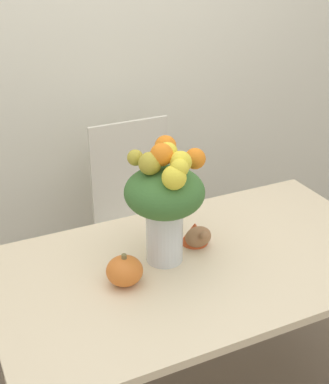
{
  "coord_description": "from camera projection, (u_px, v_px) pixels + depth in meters",
  "views": [
    {
      "loc": [
        -0.78,
        -1.36,
        1.82
      ],
      "look_at": [
        -0.11,
        0.06,
        1.03
      ],
      "focal_mm": 50.0,
      "sensor_mm": 36.0,
      "label": 1
    }
  ],
  "objects": [
    {
      "name": "wall_back",
      "position": [
        87.0,
        34.0,
        2.54
      ],
      "size": [
        8.0,
        0.06,
        2.7
      ],
      "color": "silver",
      "rests_on": "ground_plane"
    },
    {
      "name": "dining_table",
      "position": [
        199.0,
        285.0,
        1.92
      ],
      "size": [
        1.43,
        0.81,
        0.76
      ],
      "color": "beige",
      "rests_on": "ground_plane"
    },
    {
      "name": "flower_vase",
      "position": [
        165.0,
        197.0,
        1.78
      ],
      "size": [
        0.32,
        0.33,
        0.44
      ],
      "color": "silver",
      "rests_on": "dining_table"
    },
    {
      "name": "pumpkin",
      "position": [
        125.0,
        271.0,
        1.74
      ],
      "size": [
        0.12,
        0.12,
        0.11
      ],
      "color": "orange",
      "rests_on": "dining_table"
    },
    {
      "name": "turkey_figurine",
      "position": [
        196.0,
        234.0,
        1.95
      ],
      "size": [
        0.1,
        0.13,
        0.08
      ],
      "color": "#936642",
      "rests_on": "dining_table"
    },
    {
      "name": "dining_chair_near_window",
      "position": [
        141.0,
        224.0,
        2.61
      ],
      "size": [
        0.43,
        0.43,
        0.99
      ],
      "rotation": [
        0.0,
        0.0,
        0.01
      ],
      "color": "silver",
      "rests_on": "ground_plane"
    }
  ]
}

